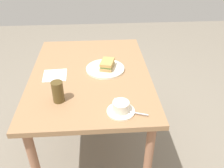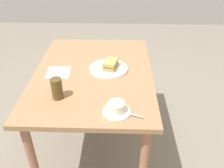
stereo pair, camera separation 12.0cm
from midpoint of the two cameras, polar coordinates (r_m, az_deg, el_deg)
The scene contains 9 objects.
ground_plane at distance 2.07m, azimuth -5.88°, elevation -14.88°, with size 6.00×6.00×0.00m, color gray.
dining_table at distance 1.66m, azimuth -7.12°, elevation -0.17°, with size 1.07×0.78×0.73m.
sandwich_plate at distance 1.63m, azimuth -3.73°, elevation 3.59°, with size 0.26×0.26×0.01m, color silver.
sandwich_front at distance 1.61m, azimuth -3.28°, elevation 4.64°, with size 0.14×0.11×0.05m.
coffee_saucer at distance 1.26m, azimuth -0.64°, elevation -6.60°, with size 0.15×0.15×0.01m, color beige.
coffee_cup at distance 1.24m, azimuth -0.68°, elevation -5.37°, with size 0.11×0.09×0.05m.
spoon at distance 1.24m, azimuth 2.90°, elevation -6.95°, with size 0.04×0.10×0.01m.
napkin at distance 1.62m, azimuth -15.52°, elevation 1.95°, with size 0.15×0.15×0.00m, color white.
drinking_glass at distance 1.35m, azimuth -15.27°, elevation -1.86°, with size 0.06×0.06×0.12m, color #513E1D.
Camera 1 is at (1.37, 0.05, 1.55)m, focal length 38.38 mm.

